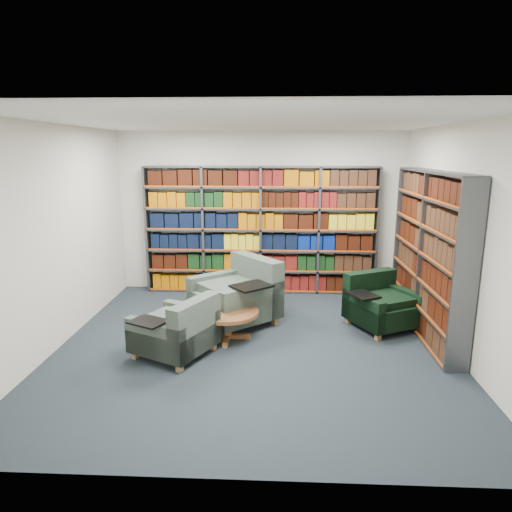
{
  "coord_description": "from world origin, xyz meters",
  "views": [
    {
      "loc": [
        0.29,
        -5.52,
        2.47
      ],
      "look_at": [
        0.0,
        0.6,
        1.05
      ],
      "focal_mm": 32.0,
      "sensor_mm": 36.0,
      "label": 1
    }
  ],
  "objects_px": {
    "chair_teal_left": "(240,297)",
    "coffee_table": "(227,316)",
    "chair_green_right": "(379,305)",
    "chair_teal_front": "(179,332)"
  },
  "relations": [
    {
      "from": "chair_teal_left",
      "to": "coffee_table",
      "type": "height_order",
      "value": "chair_teal_left"
    },
    {
      "from": "chair_green_right",
      "to": "chair_teal_front",
      "type": "xyz_separation_m",
      "value": [
        -2.65,
        -1.12,
        0.0
      ]
    },
    {
      "from": "chair_teal_left",
      "to": "chair_green_right",
      "type": "height_order",
      "value": "chair_teal_left"
    },
    {
      "from": "chair_teal_left",
      "to": "coffee_table",
      "type": "relative_size",
      "value": 1.71
    },
    {
      "from": "coffee_table",
      "to": "chair_teal_front",
      "type": "bearing_deg",
      "value": -134.66
    },
    {
      "from": "chair_teal_left",
      "to": "chair_teal_front",
      "type": "height_order",
      "value": "chair_teal_left"
    },
    {
      "from": "chair_green_right",
      "to": "chair_teal_front",
      "type": "relative_size",
      "value": 1.0
    },
    {
      "from": "chair_green_right",
      "to": "coffee_table",
      "type": "height_order",
      "value": "chair_green_right"
    },
    {
      "from": "chair_teal_front",
      "to": "coffee_table",
      "type": "height_order",
      "value": "chair_teal_front"
    },
    {
      "from": "chair_teal_front",
      "to": "coffee_table",
      "type": "bearing_deg",
      "value": 45.34
    }
  ]
}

